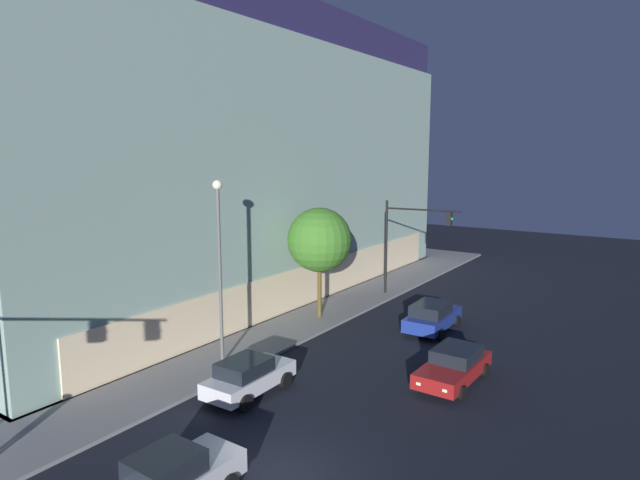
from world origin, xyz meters
TOP-DOWN VIEW (x-y plane):
  - ground_plane at (0.00, 0.00)m, footprint 120.00×120.00m
  - modern_building at (16.30, 22.31)m, footprint 38.89×24.46m
  - traffic_light_far_corner at (21.49, 5.76)m, footprint 0.69×5.20m
  - street_lamp_sidewalk at (5.38, 7.72)m, footprint 0.44×0.44m
  - sidewalk_tree at (13.98, 8.03)m, footprint 3.82×3.82m
  - car_silver at (-2.86, 1.64)m, footprint 4.13×2.03m
  - car_white at (3.74, 4.66)m, footprint 4.17×2.03m
  - car_red at (9.69, -1.92)m, footprint 4.62×2.21m
  - car_blue at (15.73, 1.55)m, footprint 4.53×2.23m

SIDE VIEW (x-z plane):
  - ground_plane at x=0.00m, z-range 0.00..0.00m
  - car_red at x=9.69m, z-range 0.01..1.51m
  - car_white at x=3.74m, z-range 0.02..1.60m
  - car_silver at x=-2.86m, z-range -0.02..1.67m
  - car_blue at x=15.73m, z-range 0.02..1.66m
  - traffic_light_far_corner at x=21.49m, z-range 1.25..7.79m
  - sidewalk_tree at x=13.98m, z-range 1.53..8.14m
  - street_lamp_sidewalk at x=5.38m, z-range 1.19..9.74m
  - modern_building at x=16.30m, z-range -0.07..19.38m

